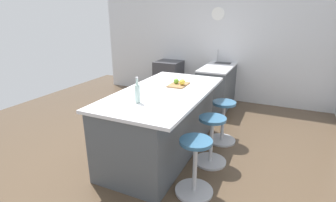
{
  "coord_description": "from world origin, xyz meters",
  "views": [
    {
      "loc": [
        3.02,
        1.62,
        1.95
      ],
      "look_at": [
        0.01,
        0.24,
        0.81
      ],
      "focal_mm": 27.02,
      "sensor_mm": 36.0,
      "label": 1
    }
  ],
  "objects_px": {
    "cutting_board": "(179,85)",
    "apple_green": "(176,81)",
    "kitchen_island": "(162,122)",
    "stool_near_camera": "(195,168)",
    "stool_by_window": "(223,123)",
    "stool_middle": "(211,142)",
    "apple_yellow": "(182,82)",
    "oven_range": "(169,79)",
    "water_bottle": "(137,93)"
  },
  "relations": [
    {
      "from": "cutting_board",
      "to": "apple_green",
      "type": "relative_size",
      "value": 4.53
    },
    {
      "from": "kitchen_island",
      "to": "stool_near_camera",
      "type": "bearing_deg",
      "value": 47.24
    },
    {
      "from": "stool_by_window",
      "to": "kitchen_island",
      "type": "bearing_deg",
      "value": -47.24
    },
    {
      "from": "stool_middle",
      "to": "apple_yellow",
      "type": "height_order",
      "value": "apple_yellow"
    },
    {
      "from": "stool_by_window",
      "to": "stool_near_camera",
      "type": "height_order",
      "value": "same"
    },
    {
      "from": "oven_range",
      "to": "stool_middle",
      "type": "xyz_separation_m",
      "value": [
        2.54,
        1.78,
        -0.12
      ]
    },
    {
      "from": "stool_middle",
      "to": "cutting_board",
      "type": "relative_size",
      "value": 1.87
    },
    {
      "from": "stool_middle",
      "to": "apple_yellow",
      "type": "xyz_separation_m",
      "value": [
        -0.31,
        -0.56,
        0.7
      ]
    },
    {
      "from": "stool_middle",
      "to": "apple_yellow",
      "type": "bearing_deg",
      "value": -119.18
    },
    {
      "from": "cutting_board",
      "to": "water_bottle",
      "type": "xyz_separation_m",
      "value": [
        0.92,
        -0.15,
        0.11
      ]
    },
    {
      "from": "apple_yellow",
      "to": "water_bottle",
      "type": "relative_size",
      "value": 0.28
    },
    {
      "from": "oven_range",
      "to": "apple_yellow",
      "type": "height_order",
      "value": "apple_yellow"
    },
    {
      "from": "stool_middle",
      "to": "apple_yellow",
      "type": "distance_m",
      "value": 0.94
    },
    {
      "from": "apple_yellow",
      "to": "apple_green",
      "type": "xyz_separation_m",
      "value": [
        -0.03,
        -0.11,
        -0.0
      ]
    },
    {
      "from": "stool_middle",
      "to": "stool_near_camera",
      "type": "relative_size",
      "value": 1.0
    },
    {
      "from": "cutting_board",
      "to": "apple_yellow",
      "type": "height_order",
      "value": "apple_yellow"
    },
    {
      "from": "oven_range",
      "to": "cutting_board",
      "type": "relative_size",
      "value": 2.41
    },
    {
      "from": "oven_range",
      "to": "kitchen_island",
      "type": "xyz_separation_m",
      "value": [
        2.54,
        1.04,
        0.05
      ]
    },
    {
      "from": "kitchen_island",
      "to": "cutting_board",
      "type": "height_order",
      "value": "cutting_board"
    },
    {
      "from": "oven_range",
      "to": "stool_middle",
      "type": "height_order",
      "value": "oven_range"
    },
    {
      "from": "kitchen_island",
      "to": "stool_by_window",
      "type": "bearing_deg",
      "value": 132.76
    },
    {
      "from": "stool_near_camera",
      "to": "cutting_board",
      "type": "distance_m",
      "value": 1.36
    },
    {
      "from": "cutting_board",
      "to": "kitchen_island",
      "type": "bearing_deg",
      "value": -18.91
    },
    {
      "from": "apple_yellow",
      "to": "apple_green",
      "type": "bearing_deg",
      "value": -106.79
    },
    {
      "from": "kitchen_island",
      "to": "water_bottle",
      "type": "relative_size",
      "value": 6.94
    },
    {
      "from": "stool_near_camera",
      "to": "apple_green",
      "type": "relative_size",
      "value": 8.48
    },
    {
      "from": "kitchen_island",
      "to": "stool_by_window",
      "type": "distance_m",
      "value": 1.02
    },
    {
      "from": "oven_range",
      "to": "kitchen_island",
      "type": "height_order",
      "value": "kitchen_island"
    },
    {
      "from": "oven_range",
      "to": "stool_middle",
      "type": "bearing_deg",
      "value": 35.02
    },
    {
      "from": "kitchen_island",
      "to": "stool_near_camera",
      "type": "height_order",
      "value": "kitchen_island"
    },
    {
      "from": "apple_green",
      "to": "stool_by_window",
      "type": "bearing_deg",
      "value": 117.07
    },
    {
      "from": "oven_range",
      "to": "stool_near_camera",
      "type": "xyz_separation_m",
      "value": [
        3.23,
        1.78,
        -0.12
      ]
    },
    {
      "from": "stool_middle",
      "to": "cutting_board",
      "type": "xyz_separation_m",
      "value": [
        -0.34,
        -0.63,
        0.64
      ]
    },
    {
      "from": "apple_yellow",
      "to": "kitchen_island",
      "type": "bearing_deg",
      "value": -30.65
    },
    {
      "from": "stool_near_camera",
      "to": "water_bottle",
      "type": "distance_m",
      "value": 1.09
    },
    {
      "from": "stool_near_camera",
      "to": "water_bottle",
      "type": "bearing_deg",
      "value": -97.53
    },
    {
      "from": "oven_range",
      "to": "apple_yellow",
      "type": "distance_m",
      "value": 2.61
    },
    {
      "from": "stool_by_window",
      "to": "cutting_board",
      "type": "height_order",
      "value": "cutting_board"
    },
    {
      "from": "stool_middle",
      "to": "cutting_board",
      "type": "height_order",
      "value": "cutting_board"
    },
    {
      "from": "cutting_board",
      "to": "apple_green",
      "type": "bearing_deg",
      "value": -99.5
    },
    {
      "from": "cutting_board",
      "to": "stool_middle",
      "type": "bearing_deg",
      "value": 61.67
    },
    {
      "from": "oven_range",
      "to": "water_bottle",
      "type": "distance_m",
      "value": 3.35
    },
    {
      "from": "cutting_board",
      "to": "stool_by_window",
      "type": "bearing_deg",
      "value": 119.08
    },
    {
      "from": "kitchen_island",
      "to": "apple_green",
      "type": "height_order",
      "value": "apple_green"
    },
    {
      "from": "stool_middle",
      "to": "water_bottle",
      "type": "distance_m",
      "value": 1.23
    },
    {
      "from": "kitchen_island",
      "to": "stool_by_window",
      "type": "xyz_separation_m",
      "value": [
        -0.68,
        0.74,
        -0.16
      ]
    },
    {
      "from": "stool_middle",
      "to": "apple_green",
      "type": "distance_m",
      "value": 1.02
    },
    {
      "from": "stool_by_window",
      "to": "apple_yellow",
      "type": "distance_m",
      "value": 0.97
    },
    {
      "from": "oven_range",
      "to": "stool_near_camera",
      "type": "distance_m",
      "value": 3.69
    },
    {
      "from": "stool_near_camera",
      "to": "apple_green",
      "type": "distance_m",
      "value": 1.41
    }
  ]
}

